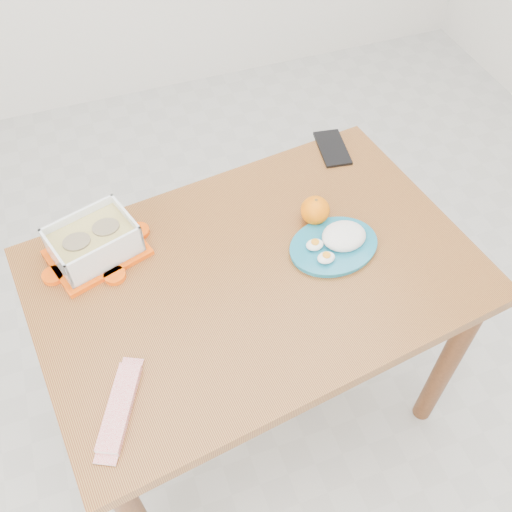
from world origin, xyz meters
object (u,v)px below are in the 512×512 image
object	(u,v)px
food_container	(94,242)
smartphone	(332,148)
dining_table	(256,296)
orange_fruit	(315,210)
rice_plate	(337,242)

from	to	relation	value
food_container	smartphone	distance (m)	0.77
dining_table	food_container	size ratio (longest dim) A/B	4.30
smartphone	food_container	bearing A→B (deg)	-158.27
food_container	orange_fruit	world-z (taller)	food_container
orange_fruit	food_container	bearing A→B (deg)	172.07
smartphone	dining_table	bearing A→B (deg)	-127.50
dining_table	food_container	distance (m)	0.44
food_container	orange_fruit	bearing A→B (deg)	-25.34
dining_table	rice_plate	bearing A→B (deg)	-6.63
orange_fruit	smartphone	bearing A→B (deg)	55.82
orange_fruit	rice_plate	distance (m)	0.11
dining_table	food_container	world-z (taller)	food_container
rice_plate	orange_fruit	bearing A→B (deg)	92.87
dining_table	orange_fruit	xyz separation A→B (m)	(0.21, 0.11, 0.15)
dining_table	rice_plate	world-z (taller)	rice_plate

